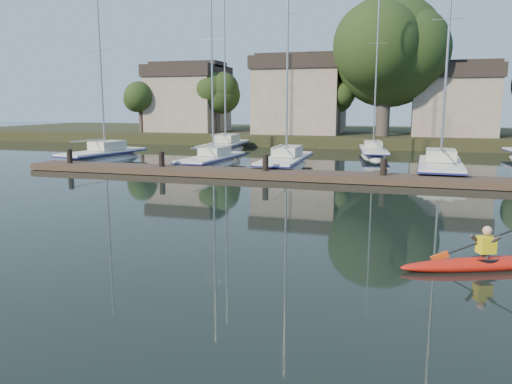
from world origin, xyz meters
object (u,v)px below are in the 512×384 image
(dock, at_px, (322,176))
(kayak, at_px, (490,261))
(sailboat_5, at_px, (225,154))
(sailboat_6, at_px, (373,158))
(sailboat_3, at_px, (440,178))
(sailboat_2, at_px, (285,170))
(sailboat_0, at_px, (103,163))
(sailboat_1, at_px, (212,168))

(dock, bearing_deg, kayak, -64.74)
(sailboat_5, bearing_deg, sailboat_6, -4.38)
(sailboat_3, bearing_deg, sailboat_2, 178.25)
(dock, distance_m, sailboat_6, 13.39)
(sailboat_2, xyz_separation_m, sailboat_3, (8.85, -0.61, -0.02))
(sailboat_2, distance_m, sailboat_5, 11.47)
(kayak, xyz_separation_m, dock, (-5.96, 12.64, 0.03))
(sailboat_5, bearing_deg, sailboat_0, -126.88)
(sailboat_0, relative_size, sailboat_6, 0.92)
(sailboat_1, distance_m, sailboat_6, 13.06)
(sailboat_0, bearing_deg, dock, -6.51)
(kayak, bearing_deg, sailboat_2, 93.78)
(sailboat_1, xyz_separation_m, sailboat_2, (4.69, 0.32, -0.01))
(kayak, height_order, sailboat_0, sailboat_0)
(dock, relative_size, sailboat_1, 2.56)
(kayak, distance_m, sailboat_0, 27.92)
(sailboat_5, bearing_deg, sailboat_2, -54.71)
(sailboat_1, distance_m, sailboat_3, 13.54)
(dock, bearing_deg, sailboat_0, 163.36)
(sailboat_1, bearing_deg, sailboat_0, 179.66)
(sailboat_6, bearing_deg, sailboat_3, -73.09)
(sailboat_1, distance_m, sailboat_5, 9.58)
(sailboat_1, bearing_deg, sailboat_3, 2.25)
(sailboat_0, bearing_deg, sailboat_5, 66.84)
(kayak, bearing_deg, sailboat_1, 105.25)
(sailboat_0, xyz_separation_m, sailboat_1, (8.22, -0.55, 0.03))
(sailboat_3, distance_m, sailboat_5, 18.67)
(sailboat_2, height_order, sailboat_3, sailboat_2)
(sailboat_0, bearing_deg, sailboat_6, 35.98)
(sailboat_0, bearing_deg, sailboat_3, 7.90)
(sailboat_1, relative_size, sailboat_3, 0.93)
(kayak, distance_m, sailboat_6, 26.26)
(sailboat_2, relative_size, sailboat_6, 1.11)
(sailboat_3, bearing_deg, sailboat_1, -179.04)
(sailboat_6, bearing_deg, sailboat_5, 172.25)
(dock, relative_size, sailboat_0, 2.65)
(kayak, relative_size, sailboat_3, 0.30)
(sailboat_5, bearing_deg, dock, -56.47)
(sailboat_0, height_order, sailboat_6, sailboat_6)
(sailboat_6, bearing_deg, sailboat_2, -125.16)
(sailboat_2, bearing_deg, sailboat_1, -177.17)
(kayak, bearing_deg, sailboat_3, 66.56)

